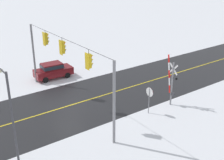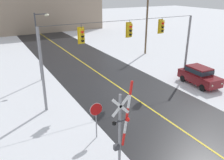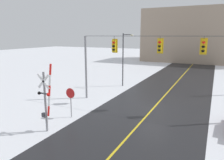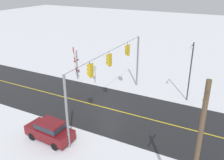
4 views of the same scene
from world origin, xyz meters
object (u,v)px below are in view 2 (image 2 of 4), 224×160
(railroad_crossing, at_px, (121,126))
(utility_pole, at_px, (147,22))
(parked_car_maroon, at_px, (199,75))
(streetlamp_near, at_px, (40,41))
(stop_sign, at_px, (96,113))

(railroad_crossing, height_order, utility_pole, utility_pole)
(parked_car_maroon, xyz_separation_m, utility_pole, (2.37, 11.69, 3.44))
(streetlamp_near, height_order, utility_pole, utility_pole)
(parked_car_maroon, height_order, streetlamp_near, streetlamp_near)
(stop_sign, xyz_separation_m, utility_pole, (14.49, 14.74, 2.68))
(utility_pole, bearing_deg, stop_sign, -134.50)
(railroad_crossing, distance_m, parked_car_maroon, 13.40)
(parked_car_maroon, height_order, utility_pole, utility_pole)
(railroad_crossing, height_order, streetlamp_near, streetlamp_near)
(railroad_crossing, height_order, parked_car_maroon, railroad_crossing)
(stop_sign, bearing_deg, utility_pole, 45.50)
(streetlamp_near, bearing_deg, parked_car_maroon, -34.01)
(stop_sign, relative_size, railroad_crossing, 0.52)
(stop_sign, bearing_deg, railroad_crossing, -88.20)
(utility_pole, bearing_deg, parked_car_maroon, -101.48)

